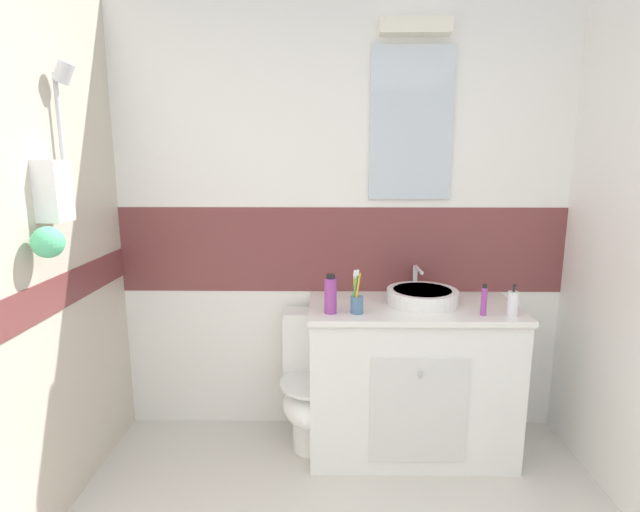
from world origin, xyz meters
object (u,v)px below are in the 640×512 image
at_px(sink_basin, 422,296).
at_px(mouthwash_bottle, 331,295).
at_px(toilet, 314,386).
at_px(soap_dispenser, 513,303).
at_px(toothbrush_cup, 357,302).
at_px(toothpaste_tube_upright, 484,301).

height_order(sink_basin, mouthwash_bottle, mouthwash_bottle).
distance_m(toilet, soap_dispenser, 1.17).
bearing_deg(sink_basin, toilet, 179.14).
bearing_deg(toilet, toothbrush_cup, -39.24).
height_order(soap_dispenser, toothpaste_tube_upright, soap_dispenser).
xyz_separation_m(sink_basin, toothbrush_cup, (-0.37, -0.17, 0.02)).
xyz_separation_m(toilet, toothpaste_tube_upright, (0.86, -0.21, 0.57)).
distance_m(sink_basin, toilet, 0.80).
xyz_separation_m(soap_dispenser, toothpaste_tube_upright, (-0.14, 0.00, 0.01)).
distance_m(toilet, mouthwash_bottle, 0.62).
relative_size(sink_basin, toothpaste_tube_upright, 2.64).
bearing_deg(toothpaste_tube_upright, toilet, 166.52).
distance_m(toothbrush_cup, mouthwash_bottle, 0.14).
bearing_deg(toilet, sink_basin, -0.86).
xyz_separation_m(toilet, soap_dispenser, (1.00, -0.21, 0.55)).
bearing_deg(toothbrush_cup, toothpaste_tube_upright, -2.15).
bearing_deg(toilet, mouthwash_bottle, -63.28).
height_order(sink_basin, toothpaste_tube_upright, sink_basin).
bearing_deg(soap_dispenser, toothpaste_tube_upright, 178.90).
xyz_separation_m(toothbrush_cup, soap_dispenser, (0.78, -0.03, 0.00)).
xyz_separation_m(sink_basin, toilet, (-0.59, 0.01, -0.53)).
bearing_deg(toothbrush_cup, toilet, 140.76).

